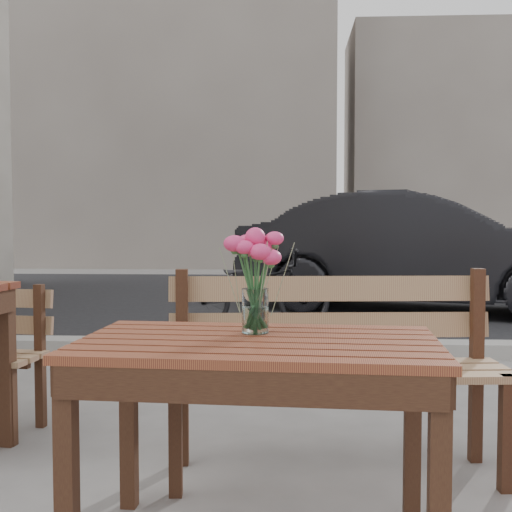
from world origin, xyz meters
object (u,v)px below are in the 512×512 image
Objects in this scene: main_table at (258,375)px; bicycle at (254,288)px; main_vase at (255,268)px; parked_car at (423,252)px.

main_table is 4.54m from bicycle.
main_table is 0.36m from main_vase.
main_table is 0.76× the size of bicycle.
main_vase is at bearing -178.68° from parked_car.
main_vase is 0.08× the size of parked_car.
main_vase is 4.46m from bicycle.
main_vase is at bearing 101.37° from main_table.
parked_car is at bearing 77.27° from main_table.
main_vase reaches higher than main_table.
bicycle is (-1.99, -1.33, -0.32)m from parked_car.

